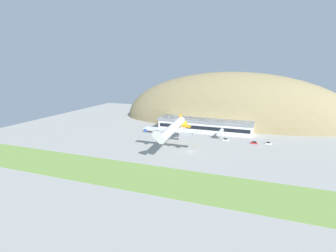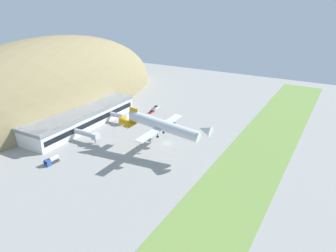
# 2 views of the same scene
# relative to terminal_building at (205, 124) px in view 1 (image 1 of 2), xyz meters

# --- Properties ---
(ground_plane) EXTENTS (317.93, 317.93, 0.00)m
(ground_plane) POSITION_rel_terminal_building_xyz_m (3.11, -52.45, -5.30)
(ground_plane) COLOR #9E9E99
(grass_strip_foreground) EXTENTS (286.14, 28.21, 0.08)m
(grass_strip_foreground) POSITION_rel_terminal_building_xyz_m (3.11, -94.25, -5.26)
(grass_strip_foreground) COLOR #759947
(grass_strip_foreground) RESTS_ON ground_plane
(hill_backdrop) EXTENTS (201.58, 73.49, 87.53)m
(hill_backdrop) POSITION_rel_terminal_building_xyz_m (14.75, 39.77, -5.30)
(hill_backdrop) COLOR #8E7F56
(hill_backdrop) RESTS_ON ground_plane
(terminal_building) EXTENTS (71.31, 19.74, 9.36)m
(terminal_building) POSITION_rel_terminal_building_xyz_m (0.00, 0.00, 0.00)
(terminal_building) COLOR white
(terminal_building) RESTS_ON ground_plane
(jetway_0) EXTENTS (3.38, 14.71, 5.43)m
(jetway_0) POSITION_rel_terminal_building_xyz_m (-14.05, -17.48, -1.31)
(jetway_0) COLOR silver
(jetway_0) RESTS_ON ground_plane
(jetway_1) EXTENTS (3.38, 12.27, 5.43)m
(jetway_1) POSITION_rel_terminal_building_xyz_m (14.17, -16.17, -1.31)
(jetway_1) COLOR silver
(jetway_1) RESTS_ON ground_plane
(cargo_airplane) EXTENTS (35.59, 46.16, 11.06)m
(cargo_airplane) POSITION_rel_terminal_building_xyz_m (-6.83, -55.64, 8.16)
(cargo_airplane) COLOR silver
(service_car_0) EXTENTS (4.06, 1.89, 1.43)m
(service_car_0) POSITION_rel_terminal_building_xyz_m (45.53, -20.66, -4.71)
(service_car_0) COLOR silver
(service_car_0) RESTS_ON ground_plane
(service_car_1) EXTENTS (4.19, 1.83, 1.59)m
(service_car_1) POSITION_rel_terminal_building_xyz_m (36.89, -22.76, -4.65)
(service_car_1) COLOR #B21E1E
(service_car_1) RESTS_ON ground_plane
(service_car_2) EXTENTS (4.42, 1.76, 1.49)m
(service_car_2) POSITION_rel_terminal_building_xyz_m (18.72, -21.69, -4.69)
(service_car_2) COLOR silver
(service_car_2) RESTS_ON ground_plane
(fuel_truck) EXTENTS (6.73, 2.69, 3.16)m
(fuel_truck) POSITION_rel_terminal_building_xyz_m (-38.87, -19.41, -3.80)
(fuel_truck) COLOR #264C99
(fuel_truck) RESTS_ON ground_plane
(traffic_cone_0) EXTENTS (0.52, 0.52, 0.58)m
(traffic_cone_0) POSITION_rel_terminal_building_xyz_m (2.15, -39.88, -5.02)
(traffic_cone_0) COLOR orange
(traffic_cone_0) RESTS_ON ground_plane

